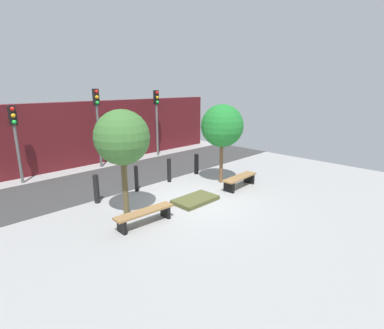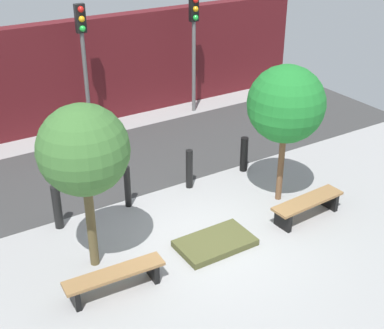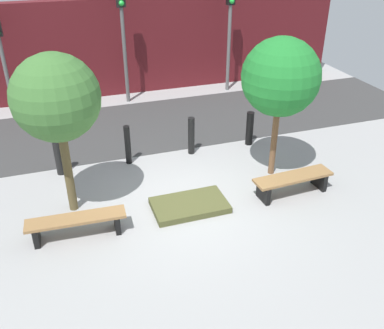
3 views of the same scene
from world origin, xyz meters
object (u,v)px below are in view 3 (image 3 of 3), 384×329
at_px(planter_bed, 190,205).
at_px(traffic_light_west, 0,44).
at_px(bench_left, 77,223).
at_px(bollard_center, 191,136).
at_px(tree_behind_left_bench, 56,99).
at_px(bollard_right, 250,128).
at_px(tree_behind_right_bench, 281,78).
at_px(bench_right, 293,181).
at_px(bollard_far_left, 58,155).
at_px(traffic_light_mid_west, 122,21).
at_px(bollard_left, 128,145).
at_px(traffic_light_mid_east, 230,17).

relative_size(planter_bed, traffic_light_west, 0.49).
relative_size(bench_left, bollard_center, 1.88).
xyz_separation_m(tree_behind_left_bench, bollard_center, (3.19, 1.60, -1.98)).
relative_size(tree_behind_left_bench, bollard_center, 3.31).
bearing_deg(planter_bed, bollard_right, 43.44).
distance_m(tree_behind_left_bench, tree_behind_right_bench, 4.70).
height_order(bench_right, bollard_center, bollard_center).
bearing_deg(bench_right, bollard_far_left, 148.97).
bearing_deg(bollard_far_left, tree_behind_right_bench, -18.21).
bearing_deg(bollard_center, bollard_far_left, 180.00).
height_order(tree_behind_left_bench, bollard_right, tree_behind_left_bench).
distance_m(bollard_center, traffic_light_mid_west, 4.86).
relative_size(bollard_far_left, bollard_left, 1.00).
relative_size(bollard_center, traffic_light_mid_west, 0.26).
bearing_deg(planter_bed, bench_left, -175.14).
bearing_deg(bollard_left, bench_left, -120.47).
distance_m(bench_left, traffic_light_mid_east, 9.39).
distance_m(tree_behind_left_bench, traffic_light_mid_west, 6.33).
relative_size(tree_behind_left_bench, traffic_light_west, 1.03).
bearing_deg(traffic_light_west, bench_left, -79.19).
distance_m(bollard_center, traffic_light_west, 6.45).
relative_size(tree_behind_right_bench, bollard_right, 3.51).
bearing_deg(tree_behind_left_bench, tree_behind_right_bench, -0.00).
relative_size(bollard_left, bollard_center, 1.01).
height_order(planter_bed, tree_behind_left_bench, tree_behind_left_bench).
xyz_separation_m(bench_left, traffic_light_mid_west, (2.35, 6.86, 2.33)).
xyz_separation_m(traffic_light_mid_west, traffic_light_mid_east, (3.66, -0.00, -0.07)).
bearing_deg(planter_bed, bench_right, -4.86).
height_order(planter_bed, traffic_light_mid_west, traffic_light_mid_west).
xyz_separation_m(bollard_far_left, traffic_light_mid_west, (2.51, 4.28, 2.14)).
bearing_deg(planter_bed, traffic_light_west, 118.81).
bearing_deg(tree_behind_right_bench, bollard_left, 153.36).
height_order(bench_right, bollard_far_left, bollard_far_left).
distance_m(bench_left, bollard_left, 2.99).
bearing_deg(traffic_light_mid_east, traffic_light_west, -179.99).
relative_size(bollard_far_left, traffic_light_mid_west, 0.27).
height_order(bollard_center, traffic_light_west, traffic_light_west).
height_order(traffic_light_mid_west, traffic_light_mid_east, traffic_light_mid_west).
distance_m(planter_bed, traffic_light_west, 7.90).
distance_m(tree_behind_right_bench, bollard_far_left, 5.46).
bearing_deg(traffic_light_mid_west, bench_left, -108.93).
xyz_separation_m(planter_bed, traffic_light_mid_west, (0.00, 6.66, 2.58)).
height_order(bollard_far_left, traffic_light_west, traffic_light_west).
relative_size(planter_bed, bollard_left, 1.55).
distance_m(tree_behind_right_bench, bollard_center, 2.91).
bearing_deg(traffic_light_mid_west, bollard_center, -78.94).
relative_size(bench_right, bollard_far_left, 1.80).
distance_m(bench_right, bollard_right, 2.58).
height_order(bollard_center, traffic_light_mid_west, traffic_light_mid_west).
bearing_deg(tree_behind_left_bench, planter_bed, -18.27).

